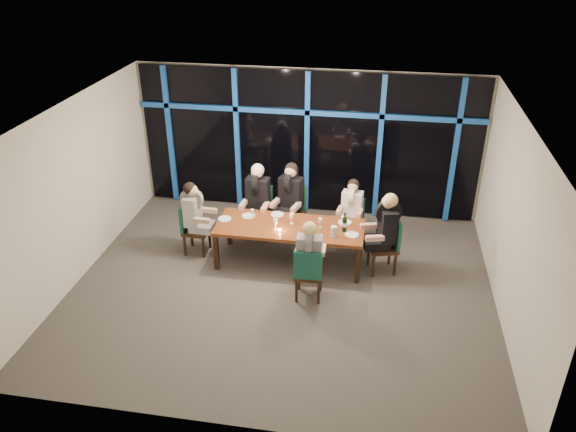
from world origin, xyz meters
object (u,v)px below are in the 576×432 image
(chair_end_right, at_px, (388,242))
(diner_far_left, at_px, (257,191))
(chair_end_left, at_px, (192,226))
(diner_far_mid, at_px, (290,191))
(chair_far_right, at_px, (352,219))
(diner_near_mid, at_px, (310,248))
(chair_far_left, at_px, (259,209))
(diner_end_right, at_px, (385,222))
(wine_bottle, at_px, (344,224))
(chair_near_mid, at_px, (309,272))
(water_pitcher, at_px, (334,231))
(dining_table, at_px, (290,229))
(diner_end_left, at_px, (194,208))
(chair_far_mid, at_px, (292,208))
(diner_far_right, at_px, (352,203))

(chair_end_right, bearing_deg, diner_far_left, -122.28)
(chair_end_left, xyz_separation_m, diner_far_mid, (1.70, 0.84, 0.46))
(chair_far_right, bearing_deg, diner_near_mid, -98.10)
(chair_end_left, bearing_deg, chair_far_left, -51.40)
(diner_end_right, bearing_deg, chair_end_right, 90.00)
(chair_far_right, distance_m, wine_bottle, 1.01)
(diner_far_left, distance_m, diner_near_mid, 2.17)
(chair_far_right, xyz_separation_m, diner_near_mid, (-0.56, -1.89, 0.42))
(diner_far_left, bearing_deg, chair_far_left, 90.00)
(chair_near_mid, xyz_separation_m, diner_far_left, (-1.24, 1.86, 0.45))
(diner_far_left, relative_size, diner_near_mid, 1.07)
(wine_bottle, bearing_deg, diner_end_right, 2.25)
(water_pitcher, bearing_deg, wine_bottle, 36.79)
(dining_table, xyz_separation_m, diner_near_mid, (0.48, -0.99, 0.24))
(chair_far_left, xyz_separation_m, chair_end_right, (2.47, -0.85, -0.01))
(chair_end_left, height_order, wine_bottle, wine_bottle)
(diner_near_mid, bearing_deg, chair_far_right, -107.96)
(diner_end_left, bearing_deg, wine_bottle, -89.85)
(dining_table, xyz_separation_m, diner_end_right, (1.64, 0.00, 0.30))
(diner_near_mid, xyz_separation_m, wine_bottle, (0.48, 0.96, -0.04))
(chair_near_mid, relative_size, wine_bottle, 2.74)
(chair_far_right, height_order, chair_end_left, chair_end_left)
(diner_near_mid, xyz_separation_m, water_pitcher, (0.31, 0.75, -0.08))
(chair_far_mid, height_order, diner_end_right, diner_end_right)
(chair_far_mid, distance_m, diner_far_right, 1.19)
(chair_far_right, xyz_separation_m, chair_end_left, (-2.88, -0.84, 0.03))
(dining_table, bearing_deg, water_pitcher, -16.73)
(diner_end_left, bearing_deg, diner_far_mid, -60.28)
(diner_far_left, height_order, diner_near_mid, diner_far_left)
(diner_far_right, bearing_deg, water_pitcher, -93.93)
(diner_end_left, bearing_deg, diner_far_left, -52.11)
(dining_table, height_order, diner_far_mid, diner_far_mid)
(diner_end_right, bearing_deg, diner_near_mid, -64.74)
(dining_table, height_order, chair_far_left, chair_far_left)
(chair_near_mid, xyz_separation_m, diner_far_mid, (-0.63, 1.98, 0.46))
(chair_end_left, height_order, chair_near_mid, chair_near_mid)
(chair_end_left, bearing_deg, chair_far_right, -71.70)
(chair_far_left, bearing_deg, chair_near_mid, -53.22)
(diner_far_left, xyz_separation_m, diner_far_mid, (0.61, 0.12, 0.01))
(dining_table, relative_size, diner_end_right, 2.60)
(diner_far_mid, relative_size, diner_near_mid, 1.08)
(chair_far_left, relative_size, diner_far_left, 1.03)
(chair_far_mid, xyz_separation_m, diner_far_mid, (-0.02, -0.09, 0.41))
(chair_far_mid, distance_m, water_pitcher, 1.56)
(chair_far_left, distance_m, chair_end_left, 1.36)
(dining_table, height_order, wine_bottle, wine_bottle)
(chair_end_right, height_order, diner_end_right, diner_end_right)
(dining_table, xyz_separation_m, chair_far_mid, (-0.12, 1.00, -0.10))
(wine_bottle, relative_size, water_pitcher, 1.85)
(chair_end_left, distance_m, diner_far_left, 1.38)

